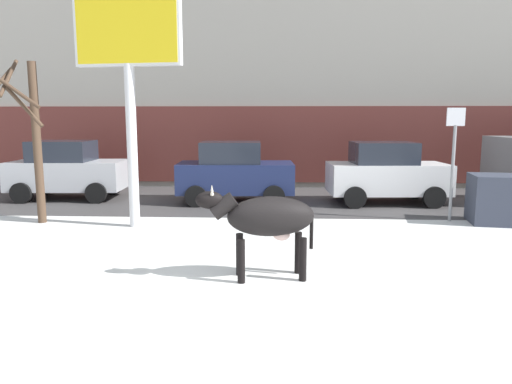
{
  "coord_description": "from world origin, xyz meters",
  "views": [
    {
      "loc": [
        0.8,
        -6.21,
        2.57
      ],
      "look_at": [
        0.33,
        3.25,
        1.1
      ],
      "focal_mm": 33.48,
      "sensor_mm": 36.0,
      "label": 1
    }
  ],
  "objects_px": {
    "cow_black": "(266,218)",
    "dumpster": "(507,199)",
    "pedestrian_far_left": "(346,163)",
    "street_sign": "(453,155)",
    "car_silver_hatchback": "(67,170)",
    "billboard": "(128,40)",
    "pedestrian_near_billboard": "(286,163)",
    "pedestrian_by_cars": "(355,163)",
    "car_navy_hatchback": "(235,172)",
    "car_white_hatchback": "(386,173)",
    "bare_tree_left_lot": "(32,132)"
  },
  "relations": [
    {
      "from": "pedestrian_near_billboard",
      "to": "bare_tree_left_lot",
      "type": "xyz_separation_m",
      "value": [
        -6.23,
        -6.96,
        1.35
      ]
    },
    {
      "from": "car_navy_hatchback",
      "to": "bare_tree_left_lot",
      "type": "relative_size",
      "value": 0.9
    },
    {
      "from": "billboard",
      "to": "car_silver_hatchback",
      "type": "relative_size",
      "value": 1.55
    },
    {
      "from": "car_white_hatchback",
      "to": "dumpster",
      "type": "distance_m",
      "value": 3.61
    },
    {
      "from": "car_white_hatchback",
      "to": "pedestrian_by_cars",
      "type": "height_order",
      "value": "car_white_hatchback"
    },
    {
      "from": "billboard",
      "to": "pedestrian_near_billboard",
      "type": "distance_m",
      "value": 8.82
    },
    {
      "from": "car_silver_hatchback",
      "to": "pedestrian_far_left",
      "type": "xyz_separation_m",
      "value": [
        9.3,
        3.42,
        -0.05
      ]
    },
    {
      "from": "pedestrian_by_cars",
      "to": "dumpster",
      "type": "height_order",
      "value": "pedestrian_by_cars"
    },
    {
      "from": "dumpster",
      "to": "car_navy_hatchback",
      "type": "bearing_deg",
      "value": 158.7
    },
    {
      "from": "street_sign",
      "to": "billboard",
      "type": "bearing_deg",
      "value": -172.91
    },
    {
      "from": "car_navy_hatchback",
      "to": "street_sign",
      "type": "xyz_separation_m",
      "value": [
        5.67,
        -2.5,
        0.74
      ]
    },
    {
      "from": "car_white_hatchback",
      "to": "pedestrian_by_cars",
      "type": "distance_m",
      "value": 3.76
    },
    {
      "from": "car_navy_hatchback",
      "to": "cow_black",
      "type": "bearing_deg",
      "value": -80.6
    },
    {
      "from": "car_navy_hatchback",
      "to": "dumpster",
      "type": "bearing_deg",
      "value": -21.3
    },
    {
      "from": "pedestrian_near_billboard",
      "to": "pedestrian_by_cars",
      "type": "xyz_separation_m",
      "value": [
        2.63,
        0.0,
        0.0
      ]
    },
    {
      "from": "cow_black",
      "to": "pedestrian_by_cars",
      "type": "bearing_deg",
      "value": 74.02
    },
    {
      "from": "street_sign",
      "to": "cow_black",
      "type": "bearing_deg",
      "value": -134.68
    },
    {
      "from": "pedestrian_by_cars",
      "to": "bare_tree_left_lot",
      "type": "xyz_separation_m",
      "value": [
        -8.86,
        -6.96,
        1.35
      ]
    },
    {
      "from": "billboard",
      "to": "pedestrian_near_billboard",
      "type": "height_order",
      "value": "billboard"
    },
    {
      "from": "cow_black",
      "to": "pedestrian_near_billboard",
      "type": "relative_size",
      "value": 1.12
    },
    {
      "from": "dumpster",
      "to": "bare_tree_left_lot",
      "type": "bearing_deg",
      "value": -177.58
    },
    {
      "from": "car_white_hatchback",
      "to": "dumpster",
      "type": "bearing_deg",
      "value": -49.14
    },
    {
      "from": "dumpster",
      "to": "street_sign",
      "type": "height_order",
      "value": "street_sign"
    },
    {
      "from": "dumpster",
      "to": "street_sign",
      "type": "bearing_deg",
      "value": 170.61
    },
    {
      "from": "billboard",
      "to": "street_sign",
      "type": "bearing_deg",
      "value": 7.09
    },
    {
      "from": "billboard",
      "to": "dumpster",
      "type": "relative_size",
      "value": 3.27
    },
    {
      "from": "car_navy_hatchback",
      "to": "pedestrian_far_left",
      "type": "height_order",
      "value": "car_navy_hatchback"
    },
    {
      "from": "car_navy_hatchback",
      "to": "pedestrian_far_left",
      "type": "xyz_separation_m",
      "value": [
        3.9,
        3.76,
        -0.05
      ]
    },
    {
      "from": "pedestrian_by_cars",
      "to": "billboard",
      "type": "bearing_deg",
      "value": -131.31
    },
    {
      "from": "cow_black",
      "to": "car_navy_hatchback",
      "type": "relative_size",
      "value": 0.54
    },
    {
      "from": "billboard",
      "to": "pedestrian_near_billboard",
      "type": "xyz_separation_m",
      "value": [
        3.72,
        7.22,
        -3.43
      ]
    },
    {
      "from": "car_white_hatchback",
      "to": "pedestrian_near_billboard",
      "type": "height_order",
      "value": "car_white_hatchback"
    },
    {
      "from": "dumpster",
      "to": "pedestrian_far_left",
      "type": "bearing_deg",
      "value": 115.24
    },
    {
      "from": "cow_black",
      "to": "street_sign",
      "type": "xyz_separation_m",
      "value": [
        4.5,
        4.55,
        0.68
      ]
    },
    {
      "from": "billboard",
      "to": "pedestrian_far_left",
      "type": "distance_m",
      "value": 9.99
    },
    {
      "from": "car_silver_hatchback",
      "to": "bare_tree_left_lot",
      "type": "relative_size",
      "value": 0.9
    },
    {
      "from": "cow_black",
      "to": "car_silver_hatchback",
      "type": "xyz_separation_m",
      "value": [
        -6.57,
        7.39,
        -0.07
      ]
    },
    {
      "from": "cow_black",
      "to": "pedestrian_near_billboard",
      "type": "xyz_separation_m",
      "value": [
        0.46,
        10.81,
        -0.11
      ]
    },
    {
      "from": "car_silver_hatchback",
      "to": "car_navy_hatchback",
      "type": "height_order",
      "value": "same"
    },
    {
      "from": "car_white_hatchback",
      "to": "bare_tree_left_lot",
      "type": "relative_size",
      "value": 0.9
    },
    {
      "from": "billboard",
      "to": "car_white_hatchback",
      "type": "xyz_separation_m",
      "value": [
        6.68,
        3.47,
        -3.39
      ]
    },
    {
      "from": "car_navy_hatchback",
      "to": "billboard",
      "type": "bearing_deg",
      "value": -121.06
    },
    {
      "from": "cow_black",
      "to": "dumpster",
      "type": "bearing_deg",
      "value": 36.86
    },
    {
      "from": "pedestrian_by_cars",
      "to": "pedestrian_far_left",
      "type": "distance_m",
      "value": 0.36
    },
    {
      "from": "pedestrian_far_left",
      "to": "street_sign",
      "type": "distance_m",
      "value": 6.55
    },
    {
      "from": "car_silver_hatchback",
      "to": "bare_tree_left_lot",
      "type": "bearing_deg",
      "value": -77.28
    },
    {
      "from": "pedestrian_near_billboard",
      "to": "car_navy_hatchback",
      "type": "bearing_deg",
      "value": -113.46
    },
    {
      "from": "pedestrian_by_cars",
      "to": "dumpster",
      "type": "xyz_separation_m",
      "value": [
        2.69,
        -6.47,
        -0.28
      ]
    },
    {
      "from": "car_silver_hatchback",
      "to": "street_sign",
      "type": "xyz_separation_m",
      "value": [
        11.07,
        -2.84,
        0.74
      ]
    },
    {
      "from": "car_silver_hatchback",
      "to": "pedestrian_by_cars",
      "type": "xyz_separation_m",
      "value": [
        9.66,
        3.42,
        -0.05
      ]
    }
  ]
}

